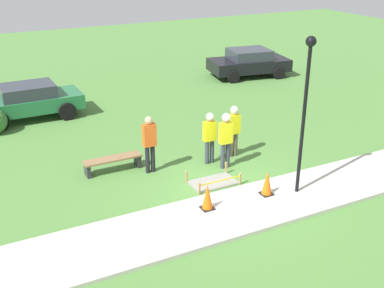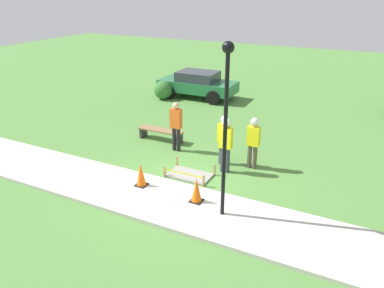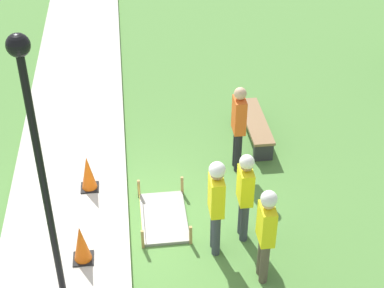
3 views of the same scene
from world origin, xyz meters
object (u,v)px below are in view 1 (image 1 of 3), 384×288
Objects in this scene: traffic_cone_near_patch at (207,197)px; worker_assistant at (210,134)px; traffic_cone_far_patch at (267,183)px; bystander_in_orange_shirt at (149,141)px; worker_supervisor at (226,135)px; parked_car_green at (29,101)px; park_bench at (113,162)px; lamppost_near at (306,96)px; worker_trainee at (234,127)px; parked_car_black at (249,62)px.

worker_assistant reaches higher than traffic_cone_near_patch.
bystander_in_orange_shirt is at bearing 127.52° from traffic_cone_far_patch.
worker_supervisor is 0.44× the size of parked_car_green.
lamppost_near is at bearing -42.40° from park_bench.
traffic_cone_far_patch is 0.16× the size of lamppost_near.
parked_car_green is (-4.75, 9.78, 0.30)m from traffic_cone_far_patch.
traffic_cone_near_patch is 0.39× the size of bystander_in_orange_shirt.
traffic_cone_near_patch is at bearing -119.94° from worker_assistant.
worker_assistant is 3.74m from lamppost_near.
worker_supervisor is at bearing -136.75° from worker_trainee.
worker_trainee reaches higher than parked_car_black.
traffic_cone_far_patch is 13.20m from parked_car_black.
lamppost_near reaches higher than worker_supervisor.
traffic_cone_near_patch is 3.01m from bystander_in_orange_shirt.
parked_car_black reaches higher than traffic_cone_near_patch.
worker_trainee is at bearing 94.24° from lamppost_near.
lamppost_near is (3.17, -3.24, 1.88)m from bystander_in_orange_shirt.
parked_car_black is (7.13, 8.59, -0.27)m from worker_assistant.
worker_assistant is at bearing -172.47° from worker_trainee.
bystander_in_orange_shirt is at bearing -128.23° from parked_car_black.
worker_supervisor is at bearing -117.66° from parked_car_black.
worker_supervisor is at bearing -62.26° from worker_assistant.
traffic_cone_far_patch is at bearing -111.71° from parked_car_black.
lamppost_near is at bearing -67.95° from worker_assistant.
worker_trainee reaches higher than park_bench.
worker_trainee is at bearing 43.25° from worker_supervisor.
parked_car_black is at bearing 59.01° from traffic_cone_far_patch.
traffic_cone_far_patch is 0.38× the size of park_bench.
bystander_in_orange_shirt reaches higher than parked_car_black.
worker_supervisor reaches higher than parked_car_green.
worker_trainee is 8.78m from parked_car_green.
bystander_in_orange_shirt is (-2.94, 0.13, 0.00)m from worker_trainee.
park_bench is 4.09m from worker_trainee.
bystander_in_orange_shirt reaches higher than park_bench.
parked_car_green reaches higher than traffic_cone_near_patch.
lamppost_near reaches higher than bystander_in_orange_shirt.
lamppost_near reaches higher than park_bench.
park_bench is (-3.32, 3.58, -0.12)m from traffic_cone_far_patch.
traffic_cone_near_patch is 2.87m from worker_supervisor.
worker_trainee is (2.51, 2.79, 0.60)m from traffic_cone_near_patch.
lamppost_near is at bearing -45.64° from bystander_in_orange_shirt.
worker_trainee is at bearing 7.53° from worker_assistant.
worker_assistant is at bearing 112.05° from lamppost_near.
traffic_cone_far_patch is at bearing -65.00° from parked_car_green.
parked_car_black is (6.85, 9.12, -0.35)m from worker_supervisor.
parked_car_green is (-5.39, 6.93, -0.30)m from worker_trainee.
parked_car_black reaches higher than parked_car_green.
traffic_cone_near_patch is 10.14m from parked_car_green.
traffic_cone_near_patch is at bearing -74.37° from parked_car_green.
bystander_in_orange_shirt reaches higher than traffic_cone_near_patch.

